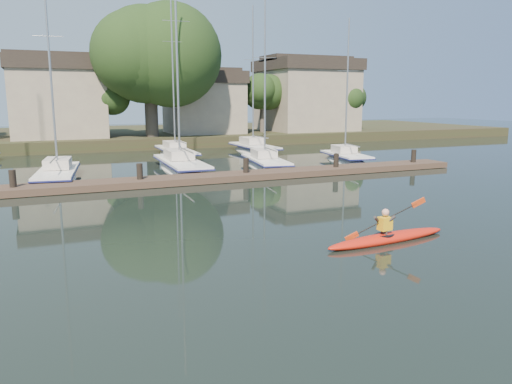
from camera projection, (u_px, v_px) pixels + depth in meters
name	position (u px, v px, depth m)	size (l,w,h in m)	color
ground	(330.00, 255.00, 14.71)	(160.00, 160.00, 0.00)	black
kayak	(387.00, 236.00, 16.03)	(4.85, 1.10, 1.54)	red
dock	(195.00, 179.00, 27.32)	(34.00, 2.00, 1.80)	#4B382B
sailboat_1	(58.00, 183.00, 28.26)	(3.12, 8.50, 13.58)	white
sailboat_2	(181.00, 173.00, 32.03)	(2.58, 9.64, 15.84)	white
sailboat_3	(265.00, 170.00, 33.52)	(3.21, 7.92, 12.41)	white
sailboat_4	(346.00, 164.00, 36.48)	(3.10, 6.89, 11.31)	white
sailboat_6	(176.00, 158.00, 39.77)	(2.19, 9.56, 15.13)	white
sailboat_7	(254.00, 154.00, 42.75)	(2.23, 8.30, 13.36)	white
shore	(137.00, 111.00, 51.12)	(90.00, 25.25, 12.75)	#29351A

